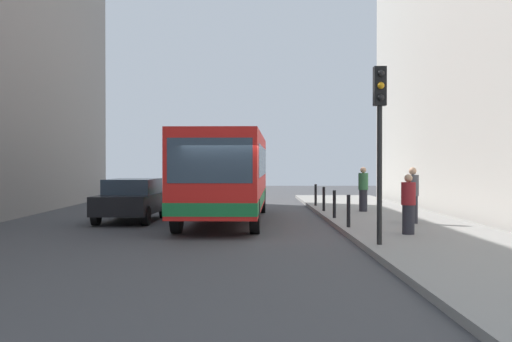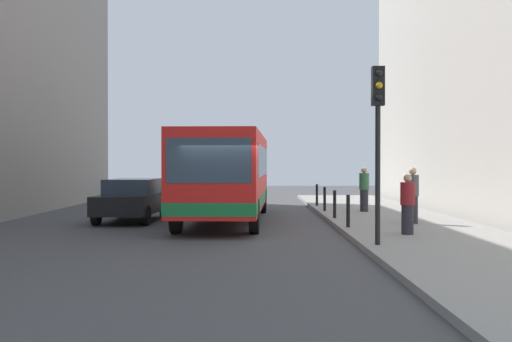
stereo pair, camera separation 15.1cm
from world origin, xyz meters
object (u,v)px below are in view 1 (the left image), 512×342
Objects in this scene: pedestrian_near_signal at (408,205)px; pedestrian_mid_sidewalk at (413,195)px; bus at (227,172)px; traffic_light at (380,121)px; bollard_near at (349,211)px; bollard_far at (324,199)px; pedestrian_far_sidewalk at (363,189)px; car_beside_bus at (132,199)px; bollard_mid at (334,204)px; bollard_farthest at (316,195)px.

pedestrian_mid_sidewalk reaches higher than pedestrian_near_signal.
bus is 2.71× the size of traffic_light.
traffic_light is 4.68m from bollard_near.
bollard_far is 0.54× the size of pedestrian_mid_sidewalk.
car_beside_bus is at bearing -175.82° from pedestrian_far_sidewalk.
traffic_light is at bearing -89.45° from bollard_far.
bollard_mid is at bearing -90.00° from bollard_far.
bollard_farthest is 11.53m from pedestrian_near_signal.
bollard_farthest is at bearing 16.45° from pedestrian_mid_sidewalk.
bus is 6.41× the size of pedestrian_far_sidewalk.
bollard_mid is at bearing 175.17° from bus.
car_beside_bus is at bearing 176.57° from bollard_mid.
traffic_light is 3.20m from pedestrian_near_signal.
pedestrian_near_signal is at bearing -75.71° from bollard_mid.
pedestrian_far_sidewalk is at bearing 76.13° from bollard_near.
bollard_near is 9.56m from bollard_farthest.
bollard_near is 0.54× the size of pedestrian_mid_sidewalk.
pedestrian_far_sidewalk is (1.51, 6.11, 0.39)m from bollard_near.
pedestrian_near_signal is at bearing 134.48° from bus.
bus is at bearing -176.04° from car_beside_bus.
traffic_light is 5.89m from pedestrian_mid_sidewalk.
car_beside_bus is at bearing 133.04° from traffic_light.
bollard_mid is (-0.10, 7.21, -2.38)m from traffic_light.
car_beside_bus is 10.67m from traffic_light.
bus is 11.70× the size of bollard_mid.
traffic_light reaches higher than pedestrian_near_signal.
traffic_light reaches higher than bollard_near.
bollard_near is at bearing 31.34° from pedestrian_near_signal.
bollard_mid and bollard_far have the same top height.
bollard_far is (7.02, 2.76, -0.16)m from car_beside_bus.
bollard_near and bollard_mid have the same top height.
bollard_mid is at bearing 179.61° from car_beside_bus.
bus reaches higher than bollard_mid.
car_beside_bus is 2.56× the size of pedestrian_mid_sidewalk.
pedestrian_far_sidewalk is (-0.66, 4.98, -0.01)m from pedestrian_mid_sidewalk.
bus reaches higher than car_beside_bus.
pedestrian_far_sidewalk reaches higher than bollard_far.
bus is 6.34× the size of pedestrian_mid_sidewalk.
bollard_near is 0.60× the size of pedestrian_near_signal.
bollard_far is 0.60× the size of pedestrian_near_signal.
bollard_farthest is at bearing 90.00° from bollard_far.
bus is 2.48× the size of car_beside_bus.
bollard_near and bollard_far have the same top height.
bus is at bearing 39.03° from pedestrian_near_signal.
bollard_mid is at bearing -90.00° from bollard_farthest.
pedestrian_near_signal is at bearing 165.79° from pedestrian_mid_sidewalk.
bollard_far is 1.58m from pedestrian_far_sidewalk.
pedestrian_mid_sidewalk reaches higher than car_beside_bus.
bollard_mid and bollard_farthest have the same top height.
pedestrian_near_signal is at bearing -103.72° from pedestrian_far_sidewalk.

